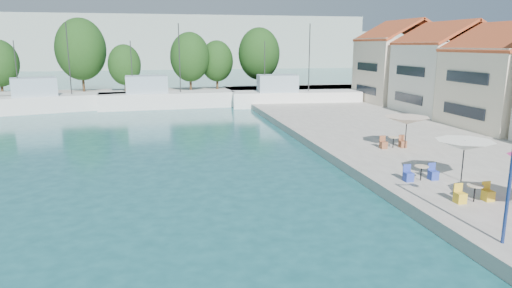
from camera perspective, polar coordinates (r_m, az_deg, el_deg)
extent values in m
cube|color=#9C958D|center=(66.86, -15.09, 5.84)|extent=(90.00, 16.00, 0.60)
cube|color=#97A49A|center=(161.42, -21.64, 11.71)|extent=(180.00, 40.00, 16.00)
cube|color=#97A49A|center=(184.84, 1.90, 11.90)|extent=(140.00, 40.00, 12.00)
cube|color=#F4E3C3|center=(43.29, 29.34, 6.10)|extent=(8.60, 8.50, 6.50)
cube|color=white|center=(50.37, 22.64, 7.67)|extent=(8.00, 8.50, 7.00)
pyramid|color=#A34824|center=(50.30, 23.15, 13.69)|extent=(8.40, 8.80, 1.80)
cube|color=beige|center=(57.98, 17.60, 8.78)|extent=(8.60, 8.50, 7.50)
pyramid|color=#A34824|center=(57.95, 17.97, 14.26)|extent=(9.00, 8.80, 1.80)
cube|color=silver|center=(56.64, -23.49, 4.55)|extent=(15.81, 7.99, 2.20)
cube|color=#97ACBA|center=(56.30, -26.01, 6.44)|extent=(5.25, 4.19, 2.00)
cylinder|color=#2D2D2D|center=(56.40, -22.38, 9.83)|extent=(0.12, 0.12, 8.00)
cylinder|color=#2D2D2D|center=(56.15, -27.78, 8.31)|extent=(0.10, 0.10, 6.00)
cube|color=silver|center=(55.81, -10.98, 5.24)|extent=(15.99, 4.96, 2.20)
cube|color=#97ACBA|center=(55.48, -13.53, 7.27)|extent=(4.90, 3.41, 2.00)
cylinder|color=#2D2D2D|center=(55.57, -9.55, 10.55)|extent=(0.12, 0.12, 8.00)
cylinder|color=#2D2D2D|center=(55.33, -15.28, 9.24)|extent=(0.10, 0.10, 6.00)
cube|color=white|center=(56.21, 5.00, 5.47)|extent=(15.79, 5.28, 2.20)
cube|color=#97ACBA|center=(55.55, 2.68, 7.60)|extent=(4.89, 3.47, 2.00)
cylinder|color=#2D2D2D|center=(56.19, 6.68, 10.65)|extent=(0.12, 0.12, 8.00)
cylinder|color=#2D2D2D|center=(55.17, 1.09, 9.66)|extent=(0.10, 0.10, 6.00)
cylinder|color=#3F2B19|center=(71.14, -29.23, 6.66)|extent=(0.36, 0.36, 3.33)
cylinder|color=#3F2B19|center=(71.93, -20.83, 8.01)|extent=(0.36, 0.36, 4.69)
ellipsoid|color=#1B3C13|center=(71.80, -21.06, 10.99)|extent=(7.13, 7.13, 8.91)
cylinder|color=#3F2B19|center=(68.77, -16.01, 7.48)|extent=(0.36, 0.36, 3.04)
ellipsoid|color=#1B3C13|center=(68.63, -16.13, 9.50)|extent=(4.61, 4.61, 5.77)
cylinder|color=#3F2B19|center=(69.38, -8.19, 8.19)|extent=(0.36, 0.36, 3.82)
ellipsoid|color=#1B3C13|center=(69.24, -8.26, 10.72)|extent=(5.81, 5.81, 7.26)
cylinder|color=#3F2B19|center=(71.52, -4.88, 8.18)|extent=(0.36, 0.36, 3.30)
ellipsoid|color=#1B3C13|center=(71.38, -4.92, 10.29)|extent=(5.01, 5.01, 6.26)
cylinder|color=#3F2B19|center=(70.78, 0.38, 8.53)|extent=(0.36, 0.36, 4.14)
ellipsoid|color=#1B3C13|center=(70.64, 0.38, 11.21)|extent=(6.30, 6.30, 7.87)
cylinder|color=black|center=(25.15, 24.45, -1.94)|extent=(0.06, 0.06, 2.10)
cone|color=white|center=(24.98, 24.61, -0.16)|extent=(2.87, 2.87, 0.50)
cylinder|color=black|center=(31.78, 18.23, 1.36)|extent=(0.06, 0.06, 2.12)
cone|color=beige|center=(31.65, 18.33, 2.81)|extent=(2.96, 2.96, 0.50)
cylinder|color=black|center=(22.26, 25.64, -5.63)|extent=(0.06, 0.06, 0.74)
cylinder|color=#C4B190|center=(22.16, 25.73, -4.71)|extent=(0.70, 0.70, 0.04)
cube|color=gold|center=(22.73, 27.01, -5.78)|extent=(0.42, 0.42, 0.46)
cube|color=gold|center=(21.89, 24.14, -6.16)|extent=(0.42, 0.42, 0.46)
cylinder|color=black|center=(24.65, 19.93, -3.47)|extent=(0.06, 0.06, 0.74)
cylinder|color=#C4B190|center=(24.55, 19.99, -2.64)|extent=(0.70, 0.70, 0.04)
cube|color=#2940A7|center=(25.05, 21.27, -3.66)|extent=(0.42, 0.42, 0.46)
cube|color=#2940A7|center=(24.33, 18.50, -3.92)|extent=(0.42, 0.42, 0.46)
cylinder|color=black|center=(31.75, 16.78, 0.17)|extent=(0.06, 0.06, 0.74)
cylinder|color=#C4B190|center=(31.67, 16.82, 0.83)|extent=(0.70, 0.70, 0.04)
cube|color=brown|center=(32.12, 17.86, -0.02)|extent=(0.42, 0.42, 0.46)
cube|color=brown|center=(31.45, 15.64, -0.13)|extent=(0.42, 0.42, 0.46)
cylinder|color=navy|center=(17.63, 29.24, -3.29)|extent=(0.12, 0.12, 5.00)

